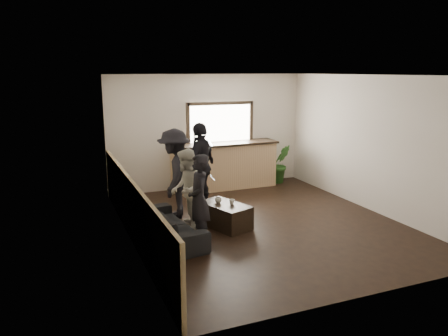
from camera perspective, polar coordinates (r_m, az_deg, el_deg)
name	(u,v)px	position (r m, az deg, el deg)	size (l,w,h in m)	color
ground	(262,223)	(8.52, 5.00, -7.20)	(5.00, 6.00, 0.01)	black
room_shell	(227,151)	(7.83, 0.40, 2.23)	(5.01, 6.01, 2.80)	silver
bar_counter	(224,163)	(10.83, -0.01, 0.69)	(2.70, 0.68, 2.13)	tan
sofa	(168,225)	(7.68, -7.26, -7.36)	(1.85, 0.72, 0.54)	black
coffee_table	(225,215)	(8.24, 0.10, -6.20)	(0.55, 1.00, 0.44)	black
cup_a	(218,200)	(8.24, -0.77, -4.23)	(0.13, 0.13, 0.10)	silver
cup_b	(232,202)	(8.15, 1.03, -4.44)	(0.10, 0.10, 0.09)	silver
potted_plant	(280,164)	(11.47, 7.31, 0.56)	(0.55, 0.45, 1.01)	#2D6623
person_a	(199,199)	(7.34, -3.30, -4.12)	(0.50, 0.62, 1.54)	black
person_b	(186,190)	(8.01, -4.97, -2.85)	(0.79, 0.89, 1.50)	beige
person_c	(175,174)	(8.66, -6.45, -0.74)	(1.06, 1.32, 1.78)	black
person_d	(201,166)	(9.16, -3.03, 0.25)	(1.08, 1.08, 1.84)	black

